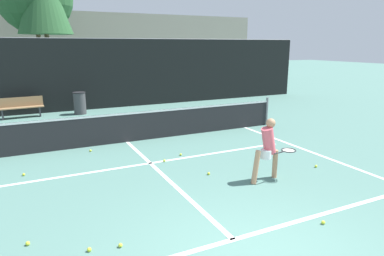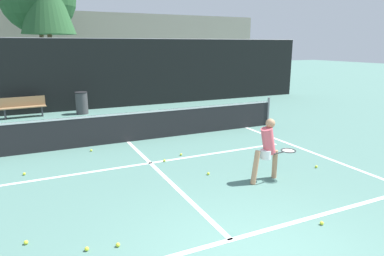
{
  "view_description": "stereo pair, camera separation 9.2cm",
  "coord_description": "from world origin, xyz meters",
  "px_view_note": "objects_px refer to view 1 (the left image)",
  "views": [
    {
      "loc": [
        -2.72,
        -3.44,
        3.03
      ],
      "look_at": [
        0.99,
        4.2,
        0.95
      ],
      "focal_mm": 32.0,
      "sensor_mm": 36.0,
      "label": 1
    },
    {
      "loc": [
        -2.64,
        -3.48,
        3.03
      ],
      "look_at": [
        0.99,
        4.2,
        0.95
      ],
      "focal_mm": 32.0,
      "sensor_mm": 36.0,
      "label": 2
    }
  ],
  "objects_px": {
    "player_practicing": "(268,147)",
    "trash_bin": "(80,103)",
    "parked_car": "(68,90)",
    "courtside_bench": "(21,107)"
  },
  "relations": [
    {
      "from": "player_practicing",
      "to": "trash_bin",
      "type": "bearing_deg",
      "value": 96.4
    },
    {
      "from": "parked_car",
      "to": "trash_bin",
      "type": "bearing_deg",
      "value": -90.53
    },
    {
      "from": "player_practicing",
      "to": "parked_car",
      "type": "relative_size",
      "value": 0.35
    },
    {
      "from": "courtside_bench",
      "to": "trash_bin",
      "type": "relative_size",
      "value": 1.83
    },
    {
      "from": "trash_bin",
      "to": "parked_car",
      "type": "relative_size",
      "value": 0.24
    },
    {
      "from": "player_practicing",
      "to": "courtside_bench",
      "type": "bearing_deg",
      "value": 107.61
    },
    {
      "from": "trash_bin",
      "to": "player_practicing",
      "type": "bearing_deg",
      "value": -74.71
    },
    {
      "from": "courtside_bench",
      "to": "parked_car",
      "type": "xyz_separation_m",
      "value": [
        2.4,
        4.17,
        0.1
      ]
    },
    {
      "from": "player_practicing",
      "to": "courtside_bench",
      "type": "relative_size",
      "value": 0.8
    },
    {
      "from": "player_practicing",
      "to": "trash_bin",
      "type": "relative_size",
      "value": 1.46
    }
  ]
}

